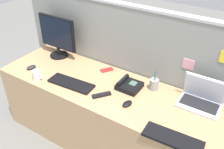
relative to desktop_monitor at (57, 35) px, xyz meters
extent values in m
plane|color=slate|center=(0.81, -0.22, -0.96)|extent=(10.00, 10.00, 0.00)
cube|color=tan|center=(0.81, -0.22, -0.60)|extent=(2.27, 0.69, 0.71)
cube|color=gray|center=(0.81, 0.17, -0.28)|extent=(2.57, 0.06, 1.36)
cube|color=#B7BAC1|center=(0.81, 0.17, 0.42)|extent=(2.57, 0.07, 0.02)
cube|color=pink|center=(1.39, 0.13, 0.02)|extent=(0.10, 0.01, 0.10)
cylinder|color=black|center=(0.00, -0.01, -0.24)|extent=(0.20, 0.20, 0.02)
cylinder|color=black|center=(0.00, -0.01, -0.18)|extent=(0.04, 0.04, 0.10)
cube|color=black|center=(0.00, 0.00, 0.03)|extent=(0.46, 0.03, 0.36)
cube|color=black|center=(0.00, -0.01, 0.03)|extent=(0.43, 0.01, 0.33)
cube|color=silver|center=(1.58, -0.03, -0.24)|extent=(0.34, 0.22, 0.02)
cube|color=black|center=(1.58, -0.02, -0.23)|extent=(0.30, 0.15, 0.00)
cube|color=silver|center=(1.58, 0.06, -0.11)|extent=(0.34, 0.05, 0.23)
cube|color=silver|center=(1.58, 0.05, -0.11)|extent=(0.32, 0.04, 0.21)
cube|color=black|center=(0.97, -0.12, -0.22)|extent=(0.21, 0.20, 0.05)
cube|color=#4C6B5B|center=(0.99, -0.09, -0.20)|extent=(0.06, 0.07, 0.01)
cylinder|color=black|center=(0.89, -0.12, -0.18)|extent=(0.04, 0.18, 0.04)
cube|color=black|center=(0.48, -0.36, -0.24)|extent=(0.46, 0.18, 0.02)
cube|color=black|center=(1.53, -0.50, -0.24)|extent=(0.44, 0.17, 0.02)
ellipsoid|color=#232328|center=(-0.05, -0.37, -0.23)|extent=(0.08, 0.11, 0.03)
ellipsoid|color=black|center=(1.07, -0.34, -0.23)|extent=(0.08, 0.11, 0.03)
cylinder|color=#99999E|center=(1.16, -0.01, -0.19)|extent=(0.08, 0.08, 0.10)
cylinder|color=#238438|center=(1.17, -0.03, -0.13)|extent=(0.02, 0.01, 0.15)
cylinder|color=blue|center=(1.16, 0.00, -0.13)|extent=(0.02, 0.03, 0.14)
cube|color=#B22323|center=(0.62, 0.03, -0.24)|extent=(0.12, 0.14, 0.01)
cube|color=black|center=(0.82, -0.35, -0.24)|extent=(0.14, 0.16, 0.02)
cylinder|color=white|center=(0.14, -0.47, -0.20)|extent=(0.08, 0.08, 0.09)
torus|color=white|center=(0.19, -0.47, -0.20)|extent=(0.05, 0.01, 0.05)
camera|label=1|loc=(1.84, -1.78, 1.13)|focal=40.40mm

